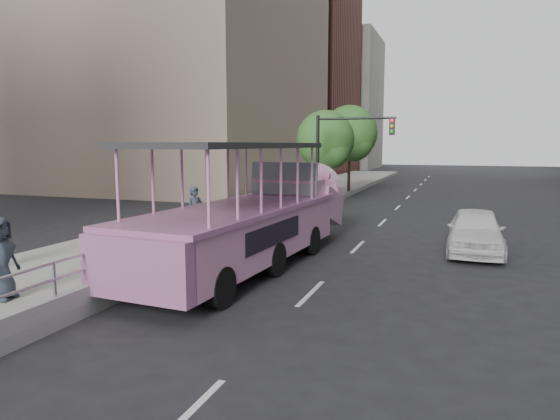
{
  "coord_description": "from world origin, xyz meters",
  "views": [
    {
      "loc": [
        4.35,
        -13.52,
        3.66
      ],
      "look_at": [
        -1.04,
        1.4,
        1.57
      ],
      "focal_mm": 32.0,
      "sensor_mm": 36.0,
      "label": 1
    }
  ],
  "objects_px": {
    "pedestrian_far": "(0,258)",
    "traffic_signal": "(340,148)",
    "parking_sign": "(305,184)",
    "street_tree_far": "(351,135)",
    "duck_boat": "(256,219)",
    "street_tree_near": "(327,142)",
    "car": "(475,231)",
    "pedestrian_near": "(195,213)"
  },
  "relations": [
    {
      "from": "pedestrian_near",
      "to": "street_tree_far",
      "type": "bearing_deg",
      "value": 19.82
    },
    {
      "from": "traffic_signal",
      "to": "pedestrian_near",
      "type": "bearing_deg",
      "value": -104.84
    },
    {
      "from": "street_tree_near",
      "to": "traffic_signal",
      "type": "bearing_deg",
      "value": -65.02
    },
    {
      "from": "parking_sign",
      "to": "car",
      "type": "bearing_deg",
      "value": -35.94
    },
    {
      "from": "parking_sign",
      "to": "street_tree_near",
      "type": "xyz_separation_m",
      "value": [
        -0.46,
        5.93,
        2.1
      ]
    },
    {
      "from": "pedestrian_far",
      "to": "traffic_signal",
      "type": "relative_size",
      "value": 0.35
    },
    {
      "from": "traffic_signal",
      "to": "street_tree_near",
      "type": "relative_size",
      "value": 0.91
    },
    {
      "from": "pedestrian_near",
      "to": "parking_sign",
      "type": "height_order",
      "value": "parking_sign"
    },
    {
      "from": "pedestrian_near",
      "to": "street_tree_near",
      "type": "height_order",
      "value": "street_tree_near"
    },
    {
      "from": "street_tree_far",
      "to": "car",
      "type": "bearing_deg",
      "value": -65.44
    },
    {
      "from": "car",
      "to": "traffic_signal",
      "type": "distance_m",
      "value": 10.84
    },
    {
      "from": "car",
      "to": "parking_sign",
      "type": "relative_size",
      "value": 1.63
    },
    {
      "from": "street_tree_near",
      "to": "car",
      "type": "bearing_deg",
      "value": -54.56
    },
    {
      "from": "street_tree_near",
      "to": "parking_sign",
      "type": "bearing_deg",
      "value": -85.6
    },
    {
      "from": "street_tree_far",
      "to": "traffic_signal",
      "type": "bearing_deg",
      "value": -81.57
    },
    {
      "from": "car",
      "to": "pedestrian_near",
      "type": "xyz_separation_m",
      "value": [
        -9.4,
        -2.34,
        0.48
      ]
    },
    {
      "from": "traffic_signal",
      "to": "car",
      "type": "bearing_deg",
      "value": -50.81
    },
    {
      "from": "pedestrian_near",
      "to": "street_tree_near",
      "type": "bearing_deg",
      "value": 18.94
    },
    {
      "from": "pedestrian_near",
      "to": "pedestrian_far",
      "type": "relative_size",
      "value": 1.03
    },
    {
      "from": "parking_sign",
      "to": "traffic_signal",
      "type": "height_order",
      "value": "traffic_signal"
    },
    {
      "from": "street_tree_far",
      "to": "parking_sign",
      "type": "bearing_deg",
      "value": -88.77
    },
    {
      "from": "pedestrian_near",
      "to": "traffic_signal",
      "type": "height_order",
      "value": "traffic_signal"
    },
    {
      "from": "traffic_signal",
      "to": "street_tree_far",
      "type": "relative_size",
      "value": 0.81
    },
    {
      "from": "car",
      "to": "street_tree_near",
      "type": "distance_m",
      "value": 14.51
    },
    {
      "from": "parking_sign",
      "to": "street_tree_near",
      "type": "relative_size",
      "value": 0.48
    },
    {
      "from": "duck_boat",
      "to": "traffic_signal",
      "type": "distance_m",
      "value": 12.13
    },
    {
      "from": "parking_sign",
      "to": "street_tree_far",
      "type": "xyz_separation_m",
      "value": [
        -0.26,
        11.93,
        2.59
      ]
    },
    {
      "from": "duck_boat",
      "to": "traffic_signal",
      "type": "bearing_deg",
      "value": 90.82
    },
    {
      "from": "pedestrian_near",
      "to": "traffic_signal",
      "type": "bearing_deg",
      "value": 8.94
    },
    {
      "from": "duck_boat",
      "to": "street_tree_far",
      "type": "distance_m",
      "value": 21.62
    },
    {
      "from": "duck_boat",
      "to": "pedestrian_far",
      "type": "distance_m",
      "value": 7.09
    },
    {
      "from": "car",
      "to": "street_tree_far",
      "type": "xyz_separation_m",
      "value": [
        -8.02,
        17.56,
        3.55
      ]
    },
    {
      "from": "duck_boat",
      "to": "traffic_signal",
      "type": "height_order",
      "value": "traffic_signal"
    },
    {
      "from": "pedestrian_far",
      "to": "traffic_signal",
      "type": "xyz_separation_m",
      "value": [
        3.23,
        18.15,
        2.28
      ]
    },
    {
      "from": "pedestrian_far",
      "to": "street_tree_near",
      "type": "height_order",
      "value": "street_tree_near"
    },
    {
      "from": "duck_boat",
      "to": "parking_sign",
      "type": "relative_size",
      "value": 4.14
    },
    {
      "from": "car",
      "to": "street_tree_near",
      "type": "xyz_separation_m",
      "value": [
        -8.22,
        11.56,
        3.06
      ]
    },
    {
      "from": "pedestrian_far",
      "to": "street_tree_far",
      "type": "bearing_deg",
      "value": -14.68
    },
    {
      "from": "parking_sign",
      "to": "street_tree_far",
      "type": "bearing_deg",
      "value": 91.23
    },
    {
      "from": "pedestrian_near",
      "to": "street_tree_far",
      "type": "height_order",
      "value": "street_tree_far"
    },
    {
      "from": "duck_boat",
      "to": "street_tree_far",
      "type": "xyz_separation_m",
      "value": [
        -1.57,
        21.37,
        2.93
      ]
    },
    {
      "from": "duck_boat",
      "to": "street_tree_near",
      "type": "xyz_separation_m",
      "value": [
        -1.77,
        15.37,
        2.44
      ]
    }
  ]
}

